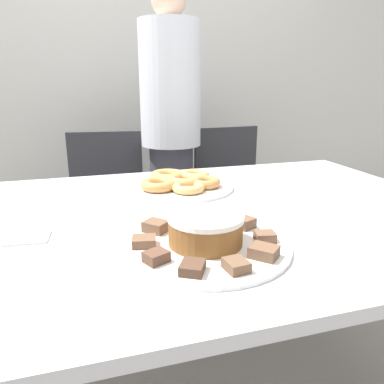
{
  "coord_description": "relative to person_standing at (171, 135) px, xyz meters",
  "views": [
    {
      "loc": [
        -0.31,
        -0.98,
        1.12
      ],
      "look_at": [
        -0.02,
        0.01,
        0.81
      ],
      "focal_mm": 35.0,
      "sensor_mm": 36.0,
      "label": 1
    }
  ],
  "objects": [
    {
      "name": "donut_4",
      "position": [
        -0.06,
        -0.64,
        -0.06
      ],
      "size": [
        0.11,
        0.11,
        0.03
      ],
      "color": "#E5AD66",
      "rests_on": "plate_donuts"
    },
    {
      "name": "donut_1",
      "position": [
        -0.23,
        -0.75,
        -0.06
      ],
      "size": [
        0.12,
        0.12,
        0.03
      ],
      "color": "#D18E4C",
      "rests_on": "plate_donuts"
    },
    {
      "name": "lamington_0",
      "position": [
        -0.2,
        -1.35,
        -0.07
      ],
      "size": [
        0.05,
        0.05,
        0.02
      ],
      "rotation": [
        0.0,
        0.0,
        4.83
      ],
      "color": "brown",
      "rests_on": "plate_cake"
    },
    {
      "name": "lamington_6",
      "position": [
        -0.31,
        -1.11,
        -0.07
      ],
      "size": [
        0.07,
        0.07,
        0.03
      ],
      "rotation": [
        0.0,
        0.0,
        8.6
      ],
      "color": "brown",
      "rests_on": "plate_cake"
    },
    {
      "name": "lamington_4",
      "position": [
        -0.15,
        -1.09,
        -0.07
      ],
      "size": [
        0.06,
        0.06,
        0.02
      ],
      "rotation": [
        0.0,
        0.0,
        7.35
      ],
      "color": "#513828",
      "rests_on": "plate_cake"
    },
    {
      "name": "donut_3",
      "position": [
        -0.06,
        -0.76,
        -0.06
      ],
      "size": [
        0.11,
        0.11,
        0.03
      ],
      "color": "#C68447",
      "rests_on": "plate_donuts"
    },
    {
      "name": "donut_0",
      "position": [
        -0.13,
        -0.72,
        -0.06
      ],
      "size": [
        0.13,
        0.13,
        0.04
      ],
      "color": "tan",
      "rests_on": "plate_donuts"
    },
    {
      "name": "napkin",
      "position": [
        -0.61,
        -1.05,
        -0.09
      ],
      "size": [
        0.11,
        0.09,
        0.01
      ],
      "color": "white",
      "rests_on": "table"
    },
    {
      "name": "plate_cake",
      "position": [
        -0.21,
        -1.21,
        -0.08
      ],
      "size": [
        0.39,
        0.39,
        0.01
      ],
      "color": "white",
      "rests_on": "table"
    },
    {
      "name": "donut_5",
      "position": [
        -0.17,
        -0.65,
        -0.06
      ],
      "size": [
        0.13,
        0.13,
        0.04
      ],
      "color": "#D18E4C",
      "rests_on": "plate_donuts"
    },
    {
      "name": "lamington_9",
      "position": [
        -0.28,
        -1.34,
        -0.07
      ],
      "size": [
        0.07,
        0.07,
        0.02
      ],
      "rotation": [
        0.0,
        0.0,
        10.49
      ],
      "color": "#513828",
      "rests_on": "plate_cake"
    },
    {
      "name": "lamington_2",
      "position": [
        -0.08,
        -1.24,
        -0.07
      ],
      "size": [
        0.05,
        0.05,
        0.02
      ],
      "rotation": [
        0.0,
        0.0,
        6.09
      ],
      "color": "brown",
      "rests_on": "plate_cake"
    },
    {
      "name": "table",
      "position": [
        -0.16,
        -0.98,
        -0.17
      ],
      "size": [
        1.64,
        1.09,
        0.75
      ],
      "color": "silver",
      "rests_on": "ground_plane"
    },
    {
      "name": "lamington_3",
      "position": [
        -0.09,
        -1.16,
        -0.07
      ],
      "size": [
        0.06,
        0.05,
        0.03
      ],
      "rotation": [
        0.0,
        0.0,
        6.72
      ],
      "color": "brown",
      "rests_on": "plate_cake"
    },
    {
      "name": "lamington_7",
      "position": [
        -0.35,
        -1.19,
        -0.07
      ],
      "size": [
        0.06,
        0.05,
        0.02
      ],
      "rotation": [
        0.0,
        0.0,
        9.23
      ],
      "color": "brown",
      "rests_on": "plate_cake"
    },
    {
      "name": "lamington_5",
      "position": [
        -0.23,
        -1.08,
        -0.07
      ],
      "size": [
        0.04,
        0.05,
        0.02
      ],
      "rotation": [
        0.0,
        0.0,
        7.97
      ],
      "color": "brown",
      "rests_on": "plate_cake"
    },
    {
      "name": "person_standing",
      "position": [
        0.0,
        0.0,
        0.0
      ],
      "size": [
        0.32,
        0.32,
        1.59
      ],
      "color": "#383842",
      "rests_on": "ground_plane"
    },
    {
      "name": "lamington_1",
      "position": [
        -0.12,
        -1.32,
        -0.07
      ],
      "size": [
        0.07,
        0.07,
        0.02
      ],
      "rotation": [
        0.0,
        0.0,
        5.46
      ],
      "color": "brown",
      "rests_on": "plate_cake"
    },
    {
      "name": "donut_2",
      "position": [
        -0.13,
        -0.8,
        -0.06
      ],
      "size": [
        0.11,
        0.11,
        0.03
      ],
      "color": "#E5AD66",
      "rests_on": "plate_donuts"
    },
    {
      "name": "wall_back",
      "position": [
        -0.16,
        0.66,
        0.46
      ],
      "size": [
        8.0,
        0.05,
        2.6
      ],
      "color": "silver",
      "rests_on": "ground_plane"
    },
    {
      "name": "office_chair_right",
      "position": [
        0.37,
        -0.05,
        -0.44
      ],
      "size": [
        0.46,
        0.46,
        0.86
      ],
      "rotation": [
        0.0,
        0.0,
        0.06
      ],
      "color": "black",
      "rests_on": "ground_plane"
    },
    {
      "name": "frosted_cake",
      "position": [
        -0.21,
        -1.21,
        -0.04
      ],
      "size": [
        0.17,
        0.17,
        0.07
      ],
      "color": "brown",
      "rests_on": "plate_cake"
    },
    {
      "name": "lamington_8",
      "position": [
        -0.34,
        -1.27,
        -0.07
      ],
      "size": [
        0.06,
        0.06,
        0.02
      ],
      "rotation": [
        0.0,
        0.0,
        9.86
      ],
      "color": "brown",
      "rests_on": "plate_cake"
    },
    {
      "name": "office_chair_left",
      "position": [
        -0.36,
        -0.05,
        -0.44
      ],
      "size": [
        0.49,
        0.49,
        0.86
      ],
      "rotation": [
        0.0,
        0.0,
        -0.12
      ],
      "color": "black",
      "rests_on": "ground_plane"
    },
    {
      "name": "plate_donuts",
      "position": [
        -0.13,
        -0.72,
        -0.08
      ],
      "size": [
        0.35,
        0.35,
        0.01
      ],
      "color": "white",
      "rests_on": "table"
    }
  ]
}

